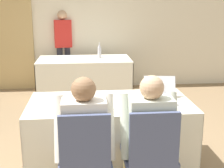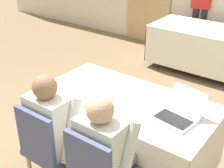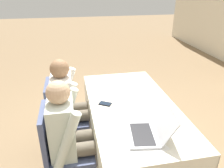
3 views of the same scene
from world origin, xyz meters
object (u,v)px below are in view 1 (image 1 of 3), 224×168
laptop (160,97)px  cell_phone (108,110)px  person_white_shirt (148,130)px  person_checkered_shirt (85,133)px  water_bottle (99,51)px  chair_near_right (150,153)px  person_red_shirt (63,44)px  chair_near_left (85,156)px

laptop → cell_phone: size_ratio=2.78×
person_white_shirt → laptop: bearing=-112.5°
laptop → person_checkered_shirt: bearing=-133.6°
water_bottle → chair_near_right: water_bottle is taller
laptop → person_red_shirt: person_red_shirt is taller
chair_near_right → person_checkered_shirt: (-0.55, 0.10, 0.16)m
chair_near_left → person_white_shirt: 0.58m
laptop → person_white_shirt: bearing=-104.0°
cell_phone → chair_near_left: chair_near_left is taller
person_checkered_shirt → person_white_shirt: bearing=-180.0°
cell_phone → person_red_shirt: 3.68m
laptop → person_checkered_shirt: size_ratio=0.35×
chair_near_left → person_checkered_shirt: bearing=-90.0°
chair_near_left → person_red_shirt: bearing=-84.6°
cell_phone → person_white_shirt: size_ratio=0.13×
chair_near_left → person_red_shirt: (-0.39, 4.09, 0.40)m
person_checkered_shirt → person_red_shirt: bearing=-84.5°
chair_near_left → person_checkered_shirt: person_checkered_shirt is taller
chair_near_left → person_red_shirt: 4.13m
chair_near_left → person_white_shirt: person_white_shirt is taller
water_bottle → laptop: bearing=-79.7°
water_bottle → chair_near_right: size_ratio=0.31×
laptop → cell_phone: (-0.58, -0.27, -0.04)m
chair_near_left → cell_phone: bearing=-115.8°
laptop → person_checkered_shirt: person_checkered_shirt is taller
person_red_shirt → water_bottle: bearing=-52.7°
cell_phone → water_bottle: 2.97m
chair_near_right → water_bottle: bearing=-86.2°
chair_near_right → person_checkered_shirt: size_ratio=0.78×
person_checkered_shirt → person_white_shirt: (0.55, 0.00, 0.00)m
water_bottle → person_red_shirt: person_red_shirt is taller
water_bottle → person_checkered_shirt: bearing=-95.5°
water_bottle → chair_near_right: 3.46m
laptop → cell_phone: bearing=-146.9°
person_white_shirt → person_red_shirt: size_ratio=0.74×
chair_near_left → person_white_shirt: bearing=-169.3°
chair_near_left → chair_near_right: same height
laptop → water_bottle: bearing=108.8°
person_red_shirt → chair_near_left: bearing=-94.3°
cell_phone → person_red_shirt: size_ratio=0.09×
person_white_shirt → person_red_shirt: person_red_shirt is taller
laptop → chair_near_left: laptop is taller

